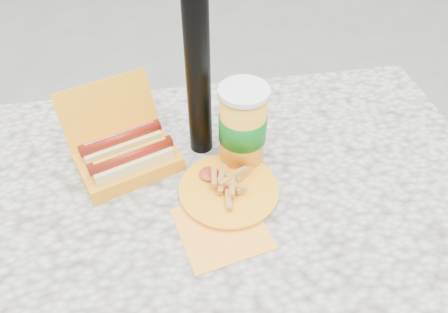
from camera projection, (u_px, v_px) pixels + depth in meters
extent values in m
cube|color=beige|center=(213.00, 207.00, 0.90)|extent=(1.20, 0.80, 0.05)
cylinder|color=black|center=(35.00, 233.00, 1.31)|extent=(0.07, 0.07, 0.70)
cylinder|color=black|center=(351.00, 190.00, 1.43)|extent=(0.07, 0.07, 0.70)
cube|color=#FF9E14|center=(129.00, 162.00, 0.93)|extent=(0.23, 0.19, 0.04)
cube|color=#FF9E14|center=(108.00, 110.00, 0.93)|extent=(0.21, 0.12, 0.12)
cube|color=#F7D392|center=(133.00, 164.00, 0.90)|extent=(0.17, 0.10, 0.04)
cylinder|color=maroon|center=(131.00, 155.00, 0.88)|extent=(0.18, 0.08, 0.03)
cylinder|color=#C58C14|center=(130.00, 151.00, 0.87)|extent=(0.15, 0.06, 0.01)
cube|color=#F7D392|center=(123.00, 147.00, 0.93)|extent=(0.17, 0.10, 0.04)
cylinder|color=maroon|center=(121.00, 138.00, 0.92)|extent=(0.18, 0.08, 0.03)
cylinder|color=#A6361D|center=(120.00, 133.00, 0.91)|extent=(0.15, 0.06, 0.01)
cube|color=#FFA12E|center=(222.00, 228.00, 0.82)|extent=(0.19, 0.19, 0.00)
cylinder|color=#FF9E14|center=(229.00, 190.00, 0.89)|extent=(0.19, 0.19, 0.01)
cylinder|color=#FF9E14|center=(229.00, 189.00, 0.88)|extent=(0.20, 0.20, 0.01)
cube|color=gold|center=(235.00, 186.00, 0.86)|extent=(0.05, 0.03, 0.01)
cube|color=gold|center=(231.00, 180.00, 0.88)|extent=(0.05, 0.03, 0.01)
cube|color=gold|center=(214.00, 177.00, 0.87)|extent=(0.02, 0.05, 0.01)
cube|color=gold|center=(221.00, 184.00, 0.87)|extent=(0.02, 0.05, 0.01)
cube|color=gold|center=(224.00, 183.00, 0.87)|extent=(0.05, 0.03, 0.01)
cube|color=gold|center=(243.00, 174.00, 0.90)|extent=(0.04, 0.04, 0.01)
cube|color=gold|center=(232.00, 187.00, 0.86)|extent=(0.02, 0.05, 0.01)
cube|color=gold|center=(229.00, 200.00, 0.85)|extent=(0.02, 0.05, 0.01)
cube|color=gold|center=(228.00, 179.00, 0.87)|extent=(0.05, 0.04, 0.01)
cube|color=gold|center=(221.00, 174.00, 0.88)|extent=(0.03, 0.05, 0.01)
cube|color=gold|center=(233.00, 185.00, 0.87)|extent=(0.03, 0.05, 0.01)
cube|color=gold|center=(237.00, 173.00, 0.88)|extent=(0.05, 0.03, 0.01)
ellipsoid|color=#A6361D|center=(209.00, 174.00, 0.90)|extent=(0.04, 0.04, 0.01)
cube|color=#C0000D|center=(233.00, 180.00, 0.88)|extent=(0.07, 0.06, 0.00)
cylinder|color=#FFAE2A|center=(243.00, 129.00, 0.90)|extent=(0.09, 0.09, 0.18)
cylinder|color=#0B6015|center=(243.00, 127.00, 0.89)|extent=(0.10, 0.10, 0.06)
cylinder|color=white|center=(244.00, 91.00, 0.83)|extent=(0.10, 0.10, 0.01)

